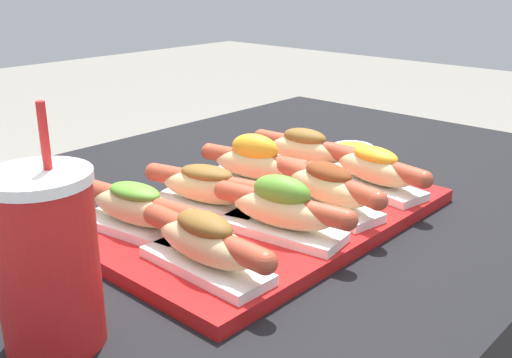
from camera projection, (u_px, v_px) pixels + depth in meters
serving_tray at (267, 215)px, 0.84m from camera, size 0.50×0.32×0.02m
hot_dog_0 at (205, 243)px, 0.65m from camera, size 0.06×0.20×0.07m
hot_dog_1 at (281, 209)px, 0.74m from camera, size 0.08×0.20×0.08m
hot_dog_2 at (327, 188)px, 0.82m from camera, size 0.09×0.20×0.07m
hot_dog_3 at (375, 169)px, 0.89m from camera, size 0.09×0.20×0.07m
hot_dog_4 at (136, 208)px, 0.75m from camera, size 0.08×0.20×0.06m
hot_dog_5 at (207, 188)px, 0.82m from camera, size 0.10×0.20×0.06m
hot_dog_6 at (257, 164)px, 0.91m from camera, size 0.09×0.20×0.08m
hot_dog_7 at (305, 150)px, 0.99m from camera, size 0.07×0.20×0.07m
sauce_bowl at (354, 151)px, 1.11m from camera, size 0.08×0.08×0.02m
drink_cup at (47, 261)px, 0.54m from camera, size 0.10×0.10×0.23m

